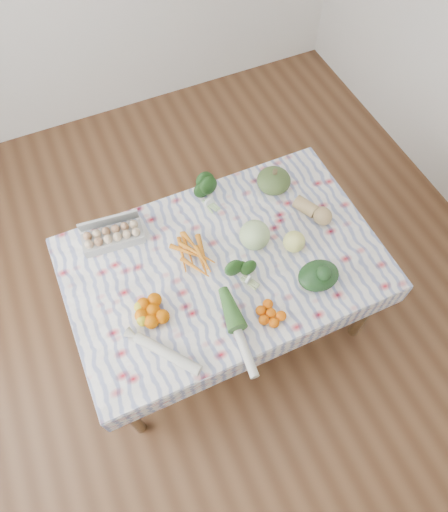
{
  "coord_description": "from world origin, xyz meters",
  "views": [
    {
      "loc": [
        -0.49,
        -1.1,
        2.86
      ],
      "look_at": [
        0.0,
        0.0,
        0.82
      ],
      "focal_mm": 32.0,
      "sensor_mm": 36.0,
      "label": 1
    }
  ],
  "objects": [
    {
      "name": "egg_carton",
      "position": [
        -0.49,
        0.36,
        0.81
      ],
      "size": [
        0.34,
        0.16,
        0.09
      ],
      "primitive_type": "cube",
      "rotation": [
        0.0,
        0.0,
        -0.11
      ],
      "color": "#ABABA6",
      "rests_on": "tablecloth"
    },
    {
      "name": "cabbage",
      "position": [
        0.19,
        0.04,
        0.84
      ],
      "size": [
        0.17,
        0.17,
        0.16
      ],
      "primitive_type": "sphere",
      "rotation": [
        0.0,
        0.0,
        -0.07
      ],
      "color": "#ACCF83",
      "rests_on": "tablecloth"
    },
    {
      "name": "tablecloth",
      "position": [
        0.0,
        0.0,
        0.76
      ],
      "size": [
        1.66,
        1.06,
        0.01
      ],
      "primitive_type": "cube",
      "color": "white",
      "rests_on": "dining_table"
    },
    {
      "name": "orange_cluster",
      "position": [
        -0.44,
        -0.13,
        0.8
      ],
      "size": [
        0.24,
        0.24,
        0.08
      ],
      "primitive_type": "cube",
      "rotation": [
        0.0,
        0.0,
        0.05
      ],
      "color": "#D45D00",
      "rests_on": "tablecloth"
    },
    {
      "name": "mandarin_cluster",
      "position": [
        0.09,
        -0.37,
        0.79
      ],
      "size": [
        0.22,
        0.22,
        0.05
      ],
      "primitive_type": "cube",
      "rotation": [
        0.0,
        0.0,
        0.35
      ],
      "color": "#F26306",
      "rests_on": "tablecloth"
    },
    {
      "name": "dining_table",
      "position": [
        0.0,
        0.0,
        0.68
      ],
      "size": [
        1.6,
        1.0,
        0.75
      ],
      "color": "brown",
      "rests_on": "ground"
    },
    {
      "name": "carrot_bunch",
      "position": [
        -0.15,
        0.09,
        0.78
      ],
      "size": [
        0.31,
        0.29,
        0.05
      ],
      "primitive_type": "cube",
      "rotation": [
        0.0,
        0.0,
        0.31
      ],
      "color": "orange",
      "rests_on": "tablecloth"
    },
    {
      "name": "daikon",
      "position": [
        -0.45,
        -0.36,
        0.79
      ],
      "size": [
        0.27,
        0.32,
        0.05
      ],
      "primitive_type": "cylinder",
      "rotation": [
        1.57,
        0.0,
        0.66
      ],
      "color": "beige",
      "rests_on": "tablecloth"
    },
    {
      "name": "spinach_bag",
      "position": [
        0.39,
        -0.3,
        0.81
      ],
      "size": [
        0.24,
        0.21,
        0.1
      ],
      "primitive_type": "ellipsoid",
      "rotation": [
        0.0,
        0.0,
        -0.15
      ],
      "color": "black",
      "rests_on": "tablecloth"
    },
    {
      "name": "grapefruit",
      "position": [
        0.37,
        -0.07,
        0.82
      ],
      "size": [
        0.14,
        0.14,
        0.12
      ],
      "primitive_type": "sphere",
      "rotation": [
        0.0,
        0.0,
        -0.17
      ],
      "color": "#F0F176",
      "rests_on": "tablecloth"
    },
    {
      "name": "broccoli",
      "position": [
        0.04,
        -0.13,
        0.81
      ],
      "size": [
        0.18,
        0.18,
        0.1
      ],
      "primitive_type": "ellipsoid",
      "rotation": [
        0.0,
        0.0,
        0.51
      ],
      "color": "#204D18",
      "rests_on": "tablecloth"
    },
    {
      "name": "ground",
      "position": [
        0.0,
        0.0,
        0.0
      ],
      "size": [
        4.5,
        4.5,
        0.0
      ],
      "primitive_type": "plane",
      "color": "#52311C",
      "rests_on": "ground"
    },
    {
      "name": "kale_bunch",
      "position": [
        0.07,
        0.42,
        0.83
      ],
      "size": [
        0.18,
        0.16,
        0.14
      ],
      "primitive_type": "ellipsoid",
      "rotation": [
        0.0,
        0.0,
        0.16
      ],
      "color": "#183B13",
      "rests_on": "tablecloth"
    },
    {
      "name": "kabocha_squash",
      "position": [
        0.47,
        0.34,
        0.83
      ],
      "size": [
        0.22,
        0.22,
        0.13
      ],
      "primitive_type": "ellipsoid",
      "rotation": [
        0.0,
        0.0,
        -0.12
      ],
      "color": "#435A29",
      "rests_on": "tablecloth"
    },
    {
      "name": "butternut_squash",
      "position": [
        0.58,
        0.07,
        0.81
      ],
      "size": [
        0.19,
        0.24,
        0.1
      ],
      "primitive_type": "ellipsoid",
      "rotation": [
        0.0,
        0.0,
        0.46
      ],
      "color": "tan",
      "rests_on": "tablecloth"
    },
    {
      "name": "leek",
      "position": [
        -0.1,
        -0.4,
        0.79
      ],
      "size": [
        0.09,
        0.45,
        0.05
      ],
      "primitive_type": "cylinder",
      "rotation": [
        1.57,
        0.0,
        -0.1
      ],
      "color": "beige",
      "rests_on": "tablecloth"
    }
  ]
}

